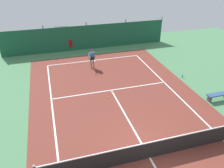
# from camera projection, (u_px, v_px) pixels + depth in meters

# --- Properties ---
(ground_plane) EXTENTS (36.00, 36.00, 0.00)m
(ground_plane) POSITION_uv_depth(u_px,v_px,m) (150.00, 158.00, 10.63)
(ground_plane) COLOR #4C8456
(court_surface) EXTENTS (11.02, 26.60, 0.01)m
(court_surface) POSITION_uv_depth(u_px,v_px,m) (150.00, 158.00, 10.63)
(court_surface) COLOR brown
(court_surface) RESTS_ON ground
(tennis_net) EXTENTS (10.12, 0.10, 1.10)m
(tennis_net) POSITION_uv_depth(u_px,v_px,m) (150.00, 150.00, 10.38)
(tennis_net) COLOR black
(tennis_net) RESTS_ON ground
(back_fence) EXTENTS (16.30, 0.98, 2.70)m
(back_fence) POSITION_uv_depth(u_px,v_px,m) (86.00, 41.00, 23.27)
(back_fence) COLOR #195138
(back_fence) RESTS_ON ground
(tennis_player) EXTENTS (0.70, 0.76, 1.64)m
(tennis_player) POSITION_uv_depth(u_px,v_px,m) (92.00, 57.00, 18.72)
(tennis_player) COLOR #9E7051
(tennis_player) RESTS_ON ground
(tennis_ball_near_player) EXTENTS (0.07, 0.07, 0.07)m
(tennis_ball_near_player) POSITION_uv_depth(u_px,v_px,m) (113.00, 92.00, 15.69)
(tennis_ball_near_player) COLOR #CCDB33
(tennis_ball_near_player) RESTS_ON ground
(tennis_ball_midcourt) EXTENTS (0.07, 0.07, 0.07)m
(tennis_ball_midcourt) POSITION_uv_depth(u_px,v_px,m) (108.00, 97.00, 15.20)
(tennis_ball_midcourt) COLOR #CCDB33
(tennis_ball_midcourt) RESTS_ON ground
(parked_car) EXTENTS (2.28, 4.34, 1.68)m
(parked_car) POSITION_uv_depth(u_px,v_px,m) (63.00, 37.00, 23.99)
(parked_car) COLOR maroon
(parked_car) RESTS_ON ground
(courtside_bench) EXTENTS (1.60, 0.40, 0.49)m
(courtside_bench) POSITION_uv_depth(u_px,v_px,m) (219.00, 95.00, 14.71)
(courtside_bench) COLOR #335184
(courtside_bench) RESTS_ON ground
(water_bottle) EXTENTS (0.08, 0.08, 0.24)m
(water_bottle) POSITION_uv_depth(u_px,v_px,m) (182.00, 76.00, 17.64)
(water_bottle) COLOR #338CD8
(water_bottle) RESTS_ON ground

